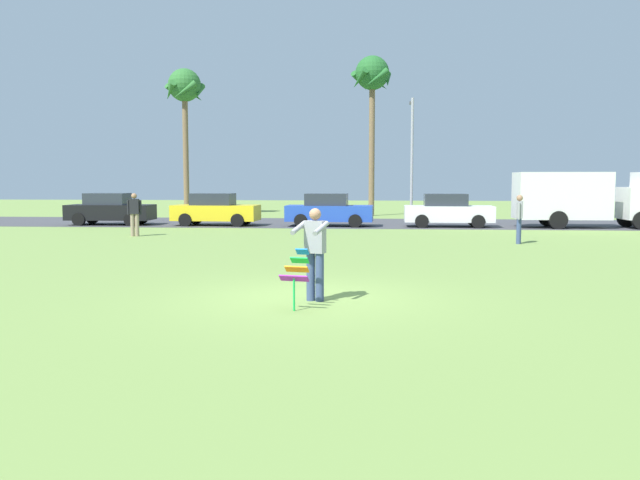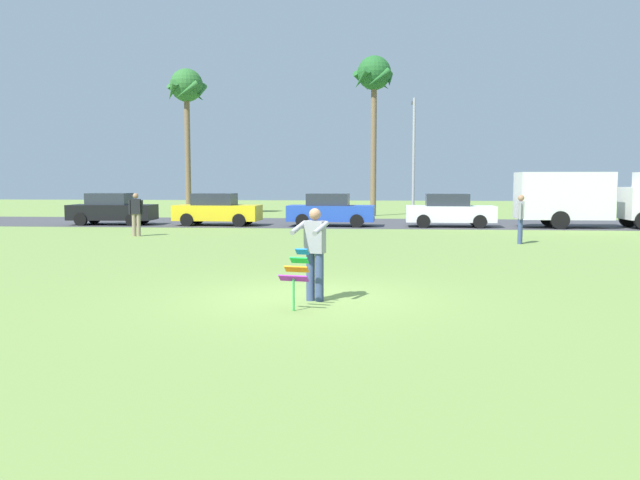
% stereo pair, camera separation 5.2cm
% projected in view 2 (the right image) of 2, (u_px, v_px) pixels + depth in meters
% --- Properties ---
extents(ground_plane, '(120.00, 120.00, 0.00)m').
position_uv_depth(ground_plane, '(309.00, 298.00, 12.41)').
color(ground_plane, olive).
extents(road_strip, '(120.00, 8.00, 0.01)m').
position_uv_depth(road_strip, '(355.00, 223.00, 34.01)').
color(road_strip, '#424247').
rests_on(road_strip, ground).
extents(person_kite_flyer, '(0.68, 0.75, 1.73)m').
position_uv_depth(person_kite_flyer, '(314.00, 250.00, 12.02)').
color(person_kite_flyer, '#384772').
rests_on(person_kite_flyer, ground).
extents(kite_held, '(0.53, 0.68, 1.04)m').
position_uv_depth(kite_held, '(297.00, 271.00, 11.30)').
color(kite_held, blue).
rests_on(kite_held, ground).
extents(parked_car_black, '(4.25, 1.93, 1.60)m').
position_uv_depth(parked_car_black, '(112.00, 210.00, 32.70)').
color(parked_car_black, black).
rests_on(parked_car_black, ground).
extents(parked_car_yellow, '(4.26, 1.96, 1.60)m').
position_uv_depth(parked_car_yellow, '(217.00, 210.00, 32.20)').
color(parked_car_yellow, yellow).
rests_on(parked_car_yellow, ground).
extents(parked_car_blue, '(4.24, 1.92, 1.60)m').
position_uv_depth(parked_car_blue, '(330.00, 210.00, 31.67)').
color(parked_car_blue, '#2347B7').
rests_on(parked_car_blue, ground).
extents(parked_car_white, '(4.23, 1.89, 1.60)m').
position_uv_depth(parked_car_white, '(449.00, 211.00, 31.13)').
color(parked_car_white, white).
rests_on(parked_car_white, ground).
extents(parked_truck_white_box, '(6.71, 2.13, 2.62)m').
position_uv_depth(parked_truck_white_box, '(581.00, 198.00, 30.50)').
color(parked_truck_white_box, silver).
rests_on(parked_truck_white_box, ground).
extents(palm_tree_left_near, '(2.58, 2.71, 9.37)m').
position_uv_depth(palm_tree_left_near, '(187.00, 92.00, 41.68)').
color(palm_tree_left_near, brown).
rests_on(palm_tree_left_near, ground).
extents(palm_tree_right_near, '(2.58, 2.71, 9.94)m').
position_uv_depth(palm_tree_right_near, '(374.00, 81.00, 40.33)').
color(palm_tree_right_near, brown).
rests_on(palm_tree_right_near, ground).
extents(streetlight_pole, '(0.24, 1.65, 7.00)m').
position_uv_depth(streetlight_pole, '(414.00, 150.00, 37.96)').
color(streetlight_pole, '#9E9EA3').
rests_on(streetlight_pole, ground).
extents(person_walker_near, '(0.56, 0.28, 1.73)m').
position_uv_depth(person_walker_near, '(136.00, 213.00, 26.03)').
color(person_walker_near, gray).
rests_on(person_walker_near, ground).
extents(person_walker_far, '(0.30, 0.55, 1.73)m').
position_uv_depth(person_walker_far, '(521.00, 217.00, 22.94)').
color(person_walker_far, '#384772').
rests_on(person_walker_far, ground).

